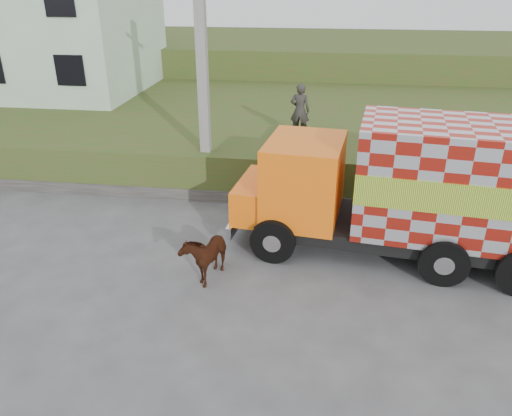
# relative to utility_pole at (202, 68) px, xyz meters

# --- Properties ---
(ground) EXTENTS (120.00, 120.00, 0.00)m
(ground) POSITION_rel_utility_pole_xyz_m (1.00, -4.60, -4.08)
(ground) COLOR #474749
(ground) RESTS_ON ground
(embankment) EXTENTS (40.00, 12.00, 1.50)m
(embankment) POSITION_rel_utility_pole_xyz_m (1.00, 5.40, -3.33)
(embankment) COLOR #2E541C
(embankment) RESTS_ON ground
(embankment_far) EXTENTS (40.00, 12.00, 3.00)m
(embankment_far) POSITION_rel_utility_pole_xyz_m (1.00, 17.40, -2.58)
(embankment_far) COLOR #2E541C
(embankment_far) RESTS_ON ground
(retaining_strip) EXTENTS (16.00, 0.50, 0.40)m
(retaining_strip) POSITION_rel_utility_pole_xyz_m (-1.00, -0.40, -3.88)
(retaining_strip) COLOR #595651
(retaining_strip) RESTS_ON ground
(building) EXTENTS (10.00, 8.00, 6.00)m
(building) POSITION_rel_utility_pole_xyz_m (-10.00, 8.40, 0.42)
(building) COLOR #B9D8B9
(building) RESTS_ON embankment
(utility_pole) EXTENTS (1.20, 0.30, 8.00)m
(utility_pole) POSITION_rel_utility_pole_xyz_m (0.00, 0.00, 0.00)
(utility_pole) COLOR gray
(utility_pole) RESTS_ON ground
(cargo_truck) EXTENTS (8.14, 3.54, 3.52)m
(cargo_truck) POSITION_rel_utility_pole_xyz_m (5.89, -3.06, -2.26)
(cargo_truck) COLOR black
(cargo_truck) RESTS_ON ground
(cow) EXTENTS (1.01, 1.59, 1.24)m
(cow) POSITION_rel_utility_pole_xyz_m (1.06, -4.80, -3.45)
(cow) COLOR #36130D
(cow) RESTS_ON ground
(pedestrian) EXTENTS (0.72, 0.52, 1.82)m
(pedestrian) POSITION_rel_utility_pole_xyz_m (2.83, 1.95, -1.66)
(pedestrian) COLOR #2E2B29
(pedestrian) RESTS_ON embankment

